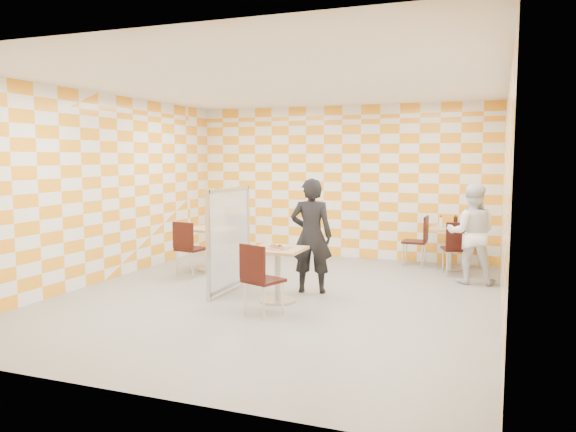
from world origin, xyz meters
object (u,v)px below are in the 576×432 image
object	(u,v)px
empty_table	(212,242)
chair_empty_near	(187,244)
soda_bottle	(455,222)
chair_second_side	(420,237)
man_white	(472,234)
main_table	(277,265)
chair_second_front	(457,244)
chair_empty_far	(232,235)
partition	(229,239)
second_table	(451,241)
man_dark	(311,236)
chair_main_front	(258,274)
sport_bottle	(441,221)

from	to	relation	value
empty_table	chair_empty_near	bearing A→B (deg)	-102.18
empty_table	soda_bottle	world-z (taller)	soda_bottle
chair_second_side	man_white	size ratio (longest dim) A/B	0.58
main_table	chair_empty_near	distance (m)	2.26
chair_second_front	chair_empty_far	distance (m)	4.01
chair_second_front	partition	xyz separation A→B (m)	(-3.10, -2.25, 0.25)
main_table	soda_bottle	distance (m)	3.87
second_table	man_white	world-z (taller)	man_white
second_table	empty_table	world-z (taller)	same
chair_empty_far	man_dark	bearing A→B (deg)	-37.29
partition	soda_bottle	distance (m)	4.17
second_table	chair_main_front	size ratio (longest dim) A/B	0.81
chair_empty_near	chair_empty_far	xyz separation A→B (m)	(0.22, 1.24, 0.00)
chair_main_front	soda_bottle	world-z (taller)	soda_bottle
main_table	second_table	bearing A→B (deg)	57.04
chair_empty_far	man_white	world-z (taller)	man_white
main_table	chair_empty_far	distance (m)	2.89
man_white	empty_table	bearing A→B (deg)	2.45
second_table	man_white	size ratio (longest dim) A/B	0.47
sport_bottle	main_table	bearing A→B (deg)	-119.37
chair_second_side	man_white	world-z (taller)	man_white
empty_table	sport_bottle	bearing A→B (deg)	24.06
partition	chair_main_front	bearing A→B (deg)	-49.48
empty_table	man_dark	distance (m)	2.37
main_table	soda_bottle	size ratio (longest dim) A/B	3.26
chair_second_side	man_white	xyz separation A→B (m)	(0.94, -1.10, 0.25)
main_table	empty_table	bearing A→B (deg)	139.16
main_table	second_table	distance (m)	3.77
second_table	chair_empty_far	size ratio (longest dim) A/B	0.81
sport_bottle	chair_second_front	bearing A→B (deg)	-64.72
chair_second_side	man_white	bearing A→B (deg)	-49.40
chair_empty_far	soda_bottle	distance (m)	4.05
partition	sport_bottle	distance (m)	4.05
main_table	chair_second_side	world-z (taller)	chair_second_side
second_table	empty_table	distance (m)	4.23
chair_second_side	chair_main_front	bearing A→B (deg)	-109.69
chair_second_side	main_table	bearing A→B (deg)	-114.73
man_dark	soda_bottle	bearing A→B (deg)	-137.60
chair_empty_far	man_white	bearing A→B (deg)	-1.28
chair_main_front	chair_empty_far	xyz separation A→B (m)	(-1.86, 3.04, 0.00)
man_dark	sport_bottle	xyz separation A→B (m)	(1.60, 2.62, -0.01)
main_table	sport_bottle	xyz separation A→B (m)	(1.86, 3.31, 0.33)
chair_main_front	chair_second_side	bearing A→B (deg)	70.31
main_table	man_dark	distance (m)	0.81
main_table	man_white	xyz separation A→B (m)	(2.44, 2.16, 0.28)
second_table	chair_main_front	world-z (taller)	chair_main_front
empty_table	chair_second_front	distance (m)	4.20
second_table	sport_bottle	bearing A→B (deg)	144.14
main_table	partition	distance (m)	1.01
empty_table	chair_main_front	size ratio (longest dim) A/B	0.81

